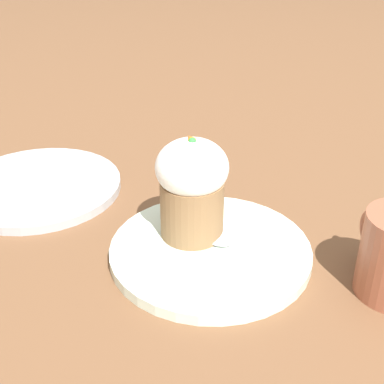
% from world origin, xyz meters
% --- Properties ---
extents(ground_plane, '(4.00, 4.00, 0.00)m').
position_xyz_m(ground_plane, '(0.00, 0.00, 0.00)').
color(ground_plane, brown).
extents(dessert_plate, '(0.23, 0.23, 0.01)m').
position_xyz_m(dessert_plate, '(0.00, 0.00, 0.01)').
color(dessert_plate, silver).
rests_on(dessert_plate, ground_plane).
extents(carrot_cake, '(0.08, 0.08, 0.12)m').
position_xyz_m(carrot_cake, '(0.03, 0.01, 0.08)').
color(carrot_cake, olive).
rests_on(carrot_cake, dessert_plate).
extents(spoon, '(0.11, 0.08, 0.01)m').
position_xyz_m(spoon, '(0.00, -0.02, 0.02)').
color(spoon, silver).
rests_on(spoon, dessert_plate).
extents(side_plate, '(0.23, 0.23, 0.01)m').
position_xyz_m(side_plate, '(0.21, 0.19, 0.01)').
color(side_plate, '#B2B7BC').
rests_on(side_plate, ground_plane).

